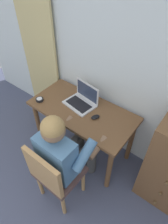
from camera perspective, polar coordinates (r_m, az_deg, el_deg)
wall_back at (r=2.05m, az=10.72°, el=14.50°), size 4.80×0.05×2.50m
curtain_panel at (r=2.73m, az=-13.22°, el=18.63°), size 0.61×0.03×2.23m
desk at (r=2.27m, az=-0.45°, el=-1.38°), size 1.21×0.60×0.73m
chair at (r=2.00m, az=-8.57°, el=-17.30°), size 0.42×0.40×0.88m
person_seated at (r=1.91m, az=-5.24°, el=-11.02°), size 0.53×0.59×1.20m
laptop at (r=2.24m, az=-0.57°, el=3.54°), size 0.37×0.30×0.24m
computer_mouse at (r=2.09m, az=3.31°, el=-1.46°), size 0.10×0.12×0.03m
desk_clock at (r=2.36m, az=-12.76°, el=3.54°), size 0.09×0.09×0.03m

